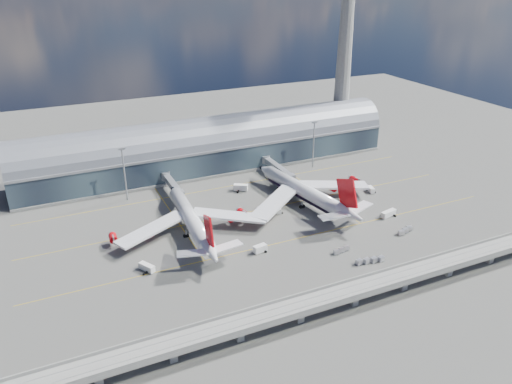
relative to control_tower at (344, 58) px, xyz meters
name	(u,v)px	position (x,y,z in m)	size (l,w,h in m)	color
ground	(276,230)	(-85.00, -83.00, -51.64)	(500.00, 500.00, 0.00)	#474744
taxi_lines	(254,208)	(-85.00, -60.89, -51.63)	(200.00, 80.12, 0.01)	gold
terminal	(211,147)	(-85.00, -5.01, -40.30)	(200.00, 30.00, 28.00)	#1F2833
control_tower	(344,58)	(0.00, 0.00, 0.00)	(19.00, 19.00, 103.00)	gray
guideway	(355,291)	(-85.00, -138.00, -46.34)	(220.00, 8.50, 7.20)	gray
floodlight_mast_left	(124,173)	(-135.00, -28.00, -38.00)	(3.00, 0.70, 25.70)	gray
floodlight_mast_right	(314,143)	(-35.00, -28.00, -38.00)	(3.00, 0.70, 25.70)	gray
airliner_left	(192,221)	(-117.58, -71.62, -45.66)	(65.34, 68.65, 20.92)	white
airliner_right	(305,192)	(-62.04, -66.48, -45.70)	(68.80, 71.97, 22.87)	white
jet_bridge_left	(172,184)	(-113.94, -29.88, -46.46)	(4.40, 28.00, 7.25)	gray
jet_bridge_right	(277,167)	(-58.83, -31.82, -46.46)	(4.40, 32.00, 7.25)	gray
service_truck_0	(147,267)	(-140.88, -90.74, -50.25)	(5.04, 6.71, 2.69)	silver
service_truck_1	(260,249)	(-98.74, -96.23, -50.11)	(5.56, 3.33, 3.03)	silver
service_truck_2	(388,214)	(-35.24, -92.79, -50.16)	(8.10, 3.95, 2.83)	silver
service_truck_3	(371,190)	(-26.27, -68.26, -50.34)	(3.27, 5.59, 2.54)	silver
service_truck_4	(278,210)	(-77.11, -69.34, -50.34)	(3.14, 4.82, 2.57)	silver
service_truck_5	(241,188)	(-82.82, -40.48, -49.95)	(7.16, 5.90, 3.30)	silver
cargo_train_0	(341,250)	(-70.50, -109.25, -50.75)	(7.77, 2.92, 1.70)	gray
cargo_train_1	(405,231)	(-38.19, -107.34, -50.66)	(8.50, 4.04, 1.87)	gray
cargo_train_2	(370,260)	(-65.14, -119.93, -50.64)	(11.60, 3.87, 1.91)	gray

